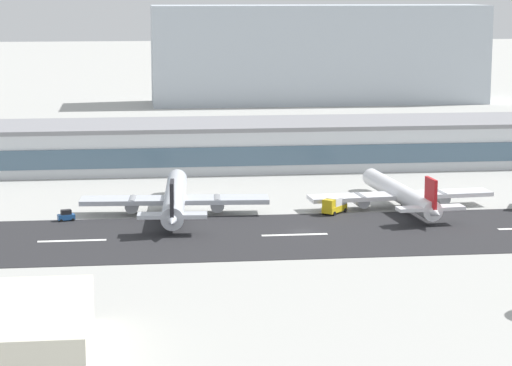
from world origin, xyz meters
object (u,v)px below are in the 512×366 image
object	(u,v)px
airliner_red_tail_gate_1	(402,195)
service_baggage_tug_2	(66,216)
distant_hotel_block	(319,54)
service_box_truck_0	(335,205)
terminal_building	(262,144)
airliner_black_tail_gate_0	(175,199)

from	to	relation	value
airliner_red_tail_gate_1	service_baggage_tug_2	size ratio (longest dim) A/B	12.30
distant_hotel_block	service_box_truck_0	size ratio (longest dim) A/B	20.86
terminal_building	airliner_black_tail_gate_0	bearing A→B (deg)	-113.38
airliner_black_tail_gate_0	service_box_truck_0	world-z (taller)	airliner_black_tail_gate_0
terminal_building	distant_hotel_block	xyz separation A→B (m)	(39.78, 145.12, 12.96)
terminal_building	airliner_black_tail_gate_0	world-z (taller)	terminal_building
terminal_building	airliner_red_tail_gate_1	world-z (taller)	terminal_building
terminal_building	distant_hotel_block	size ratio (longest dim) A/B	1.26
airliner_red_tail_gate_1	service_baggage_tug_2	bearing A→B (deg)	88.31
airliner_black_tail_gate_0	service_baggage_tug_2	bearing A→B (deg)	102.30
airliner_red_tail_gate_1	service_box_truck_0	size ratio (longest dim) A/B	7.06
terminal_building	airliner_black_tail_gate_0	size ratio (longest dim) A/B	3.39
terminal_building	service_baggage_tug_2	bearing A→B (deg)	-127.40
service_baggage_tug_2	distant_hotel_block	bearing A→B (deg)	52.77
service_box_truck_0	service_baggage_tug_2	xyz separation A→B (m)	(-52.19, -0.79, -0.74)
distant_hotel_block	airliner_black_tail_gate_0	bearing A→B (deg)	-107.64
service_baggage_tug_2	service_box_truck_0	bearing A→B (deg)	-13.80
distant_hotel_block	service_baggage_tug_2	xyz separation A→B (m)	(-84.71, -203.89, -17.52)
distant_hotel_block	airliner_red_tail_gate_1	distance (m)	201.47
airliner_red_tail_gate_1	airliner_black_tail_gate_0	bearing A→B (deg)	85.95
service_box_truck_0	terminal_building	bearing A→B (deg)	-131.73
terminal_building	airliner_black_tail_gate_0	xyz separation A→B (m)	(-24.08, -55.68, -2.46)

